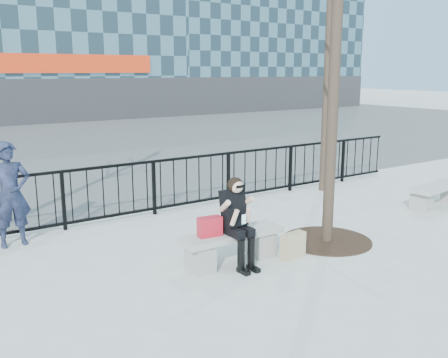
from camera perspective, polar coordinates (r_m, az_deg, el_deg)
ground at (r=7.62m, az=0.89°, el=-9.55°), size 120.00×120.00×0.00m
street_surface at (r=21.37m, az=-22.83°, el=3.73°), size 60.00×23.00×0.01m
railing at (r=9.95m, az=-9.04°, el=-1.11°), size 14.00×0.06×1.10m
tree_grate at (r=8.71m, az=11.66°, el=-6.88°), size 1.50×1.50×0.02m
bench_main at (r=7.51m, az=0.89°, el=-7.42°), size 1.65×0.46×0.49m
bench_second at (r=11.49m, az=23.23°, el=-1.48°), size 1.62×0.45×0.48m
seated_woman at (r=7.27m, az=1.63°, el=-5.03°), size 0.50×0.64×1.34m
handbag at (r=7.23m, az=-1.64°, el=-5.46°), size 0.36×0.20×0.29m
shopping_bag at (r=7.80m, az=7.89°, el=-7.55°), size 0.44×0.20×0.40m
standing_man at (r=8.81m, az=-23.20°, el=-1.63°), size 0.64×0.43×1.73m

